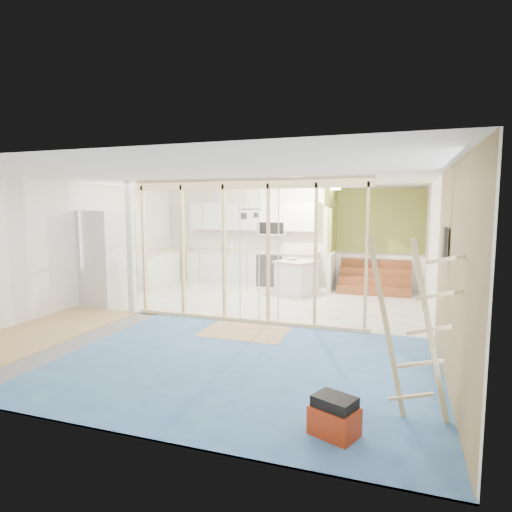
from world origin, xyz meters
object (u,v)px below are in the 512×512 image
(island, at_px, (296,278))
(ladder, at_px, (414,330))
(toolbox, at_px, (334,418))
(fridge, at_px, (106,258))

(island, height_order, ladder, ladder)
(island, xyz_separation_m, toolbox, (1.80, -6.10, -0.23))
(fridge, distance_m, ladder, 6.95)
(island, xyz_separation_m, ladder, (2.46, -5.56, 0.50))
(fridge, height_order, island, fridge)
(island, bearing_deg, toolbox, -52.46)
(toolbox, bearing_deg, island, 129.67)
(fridge, height_order, toolbox, fridge)
(island, distance_m, ladder, 6.10)
(fridge, relative_size, island, 1.85)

